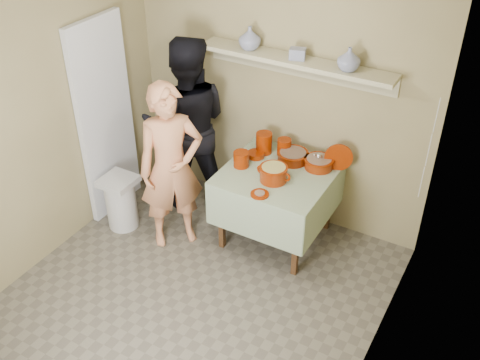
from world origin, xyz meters
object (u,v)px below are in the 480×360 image
Objects in this scene: serving_table at (278,183)px; cazuela_rice at (274,172)px; person_cook at (171,168)px; trash_bin at (121,202)px; person_helper at (187,126)px.

serving_table is 0.25m from cazuela_rice.
cazuela_rice is (0.02, -0.15, 0.20)m from serving_table.
person_cook is 0.79m from trash_bin.
serving_table is (0.83, 0.49, -0.17)m from person_cook.
person_cook reaches higher than serving_table.
person_cook reaches higher than trash_bin.
cazuela_rice is 1.61m from trash_bin.
trash_bin is (-0.36, -0.68, -0.63)m from person_helper.
person_helper is 0.99m from trash_bin.
cazuela_rice is at bearing -81.20° from serving_table.
trash_bin is at bearing 141.78° from person_cook.
trash_bin is (-1.42, -0.59, -0.36)m from serving_table.
cazuela_rice is (0.86, 0.35, 0.03)m from person_cook.
person_helper is at bearing 63.01° from person_cook.
trash_bin is (-0.58, -0.09, -0.53)m from person_cook.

